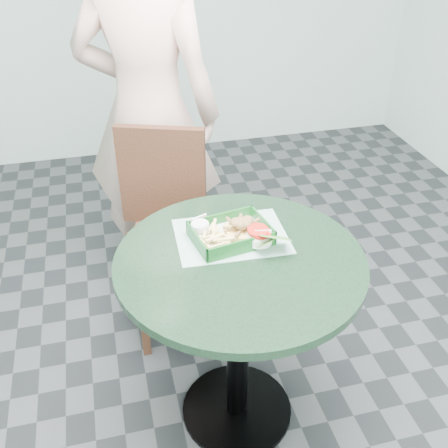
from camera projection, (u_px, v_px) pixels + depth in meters
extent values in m
cube|color=#303335|center=(237.00, 410.00, 2.10)|extent=(4.00, 5.00, 0.02)
cylinder|color=black|center=(237.00, 409.00, 2.10)|extent=(0.43, 0.43, 0.02)
cylinder|color=black|center=(238.00, 343.00, 1.89)|extent=(0.08, 0.08, 0.70)
cylinder|color=#1F3B25|center=(240.00, 266.00, 1.70)|extent=(0.81, 0.81, 0.03)
cube|color=#442315|center=(172.00, 246.00, 2.27)|extent=(0.38, 0.38, 0.04)
cube|color=#442315|center=(162.00, 176.00, 2.28)|extent=(0.38, 0.04, 0.46)
cube|color=#442315|center=(143.00, 317.00, 2.24)|extent=(0.04, 0.04, 0.43)
cube|color=#442315|center=(217.00, 304.00, 2.31)|extent=(0.04, 0.04, 0.43)
cube|color=#442315|center=(135.00, 271.00, 2.50)|extent=(0.04, 0.04, 0.43)
cube|color=#442315|center=(202.00, 261.00, 2.57)|extent=(0.04, 0.04, 0.43)
imported|color=beige|center=(145.00, 75.00, 2.24)|extent=(0.93, 0.79, 2.16)
cube|color=#8DBAAF|center=(231.00, 241.00, 1.78)|extent=(0.38, 0.29, 0.00)
cube|color=#14551D|center=(231.00, 243.00, 1.76)|extent=(0.25, 0.18, 0.01)
cube|color=white|center=(231.00, 242.00, 1.76)|extent=(0.24, 0.17, 0.00)
cube|color=#14551D|center=(224.00, 223.00, 1.82)|extent=(0.25, 0.01, 0.04)
cube|color=#14551D|center=(238.00, 252.00, 1.68)|extent=(0.25, 0.01, 0.04)
cube|color=#14551D|center=(265.00, 232.00, 1.77)|extent=(0.01, 0.18, 0.04)
cube|color=#14551D|center=(195.00, 242.00, 1.73)|extent=(0.01, 0.18, 0.04)
cylinder|color=#F4BF5F|center=(242.00, 238.00, 1.76)|extent=(0.12, 0.12, 0.02)
cylinder|color=white|center=(201.00, 229.00, 1.76)|extent=(0.06, 0.06, 0.03)
cylinder|color=white|center=(201.00, 225.00, 1.75)|extent=(0.05, 0.05, 0.00)
cylinder|color=white|center=(257.00, 246.00, 1.71)|extent=(0.09, 0.09, 0.03)
torus|color=#F6F2CB|center=(257.00, 242.00, 1.70)|extent=(0.08, 0.08, 0.01)
cylinder|color=red|center=(257.00, 239.00, 1.70)|extent=(0.07, 0.07, 0.01)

